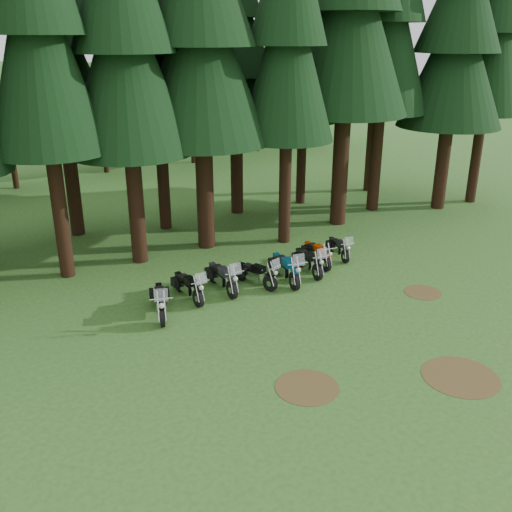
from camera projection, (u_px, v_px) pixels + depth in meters
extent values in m
plane|color=#2B5A1F|center=(341.00, 329.00, 18.91)|extent=(120.00, 120.00, 0.00)
cylinder|color=black|center=(59.00, 204.00, 22.02)|extent=(0.58, 0.58, 5.99)
cone|color=black|center=(38.00, 46.00, 19.93)|extent=(4.32, 4.32, 7.49)
cylinder|color=black|center=(136.00, 198.00, 23.59)|extent=(0.66, 0.66, 5.57)
cone|color=black|center=(125.00, 63.00, 21.64)|extent=(4.95, 4.95, 6.96)
cylinder|color=black|center=(205.00, 186.00, 25.26)|extent=(0.77, 0.77, 5.70)
cone|color=black|center=(200.00, 56.00, 23.27)|extent=(5.81, 5.81, 7.12)
cylinder|color=black|center=(285.00, 182.00, 25.87)|extent=(0.55, 0.55, 5.71)
cone|color=black|center=(288.00, 55.00, 23.87)|extent=(4.15, 4.15, 7.14)
cylinder|color=black|center=(341.00, 160.00, 28.28)|extent=(0.80, 0.80, 6.62)
cone|color=black|center=(348.00, 22.00, 25.96)|extent=(5.98, 5.98, 8.27)
cylinder|color=black|center=(376.00, 152.00, 30.64)|extent=(0.64, 0.64, 6.35)
cone|color=black|center=(386.00, 31.00, 28.42)|extent=(4.79, 4.79, 7.93)
cylinder|color=black|center=(443.00, 160.00, 31.11)|extent=(0.72, 0.72, 5.41)
cone|color=black|center=(455.00, 59.00, 29.22)|extent=(5.44, 5.44, 6.77)
cylinder|color=black|center=(477.00, 150.00, 32.16)|extent=(0.57, 0.57, 6.03)
cone|color=black|center=(493.00, 40.00, 30.05)|extent=(4.25, 4.25, 7.54)
cylinder|color=black|center=(72.00, 178.00, 26.89)|extent=(0.65, 0.65, 5.55)
cone|color=black|center=(57.00, 59.00, 24.94)|extent=(4.85, 4.85, 6.94)
cylinder|color=black|center=(163.00, 174.00, 27.80)|extent=(0.58, 0.58, 5.52)
cone|color=black|center=(156.00, 59.00, 25.86)|extent=(4.35, 4.35, 6.90)
cylinder|color=black|center=(237.00, 170.00, 30.43)|extent=(0.66, 0.66, 4.70)
cone|color=black|center=(236.00, 82.00, 28.79)|extent=(4.94, 4.94, 5.87)
cone|color=black|center=(235.00, 23.00, 27.77)|extent=(3.95, 3.95, 4.96)
cylinder|color=black|center=(302.00, 155.00, 32.02)|extent=(0.53, 0.53, 5.56)
cone|color=black|center=(304.00, 54.00, 30.07)|extent=(3.94, 3.94, 6.95)
cylinder|color=black|center=(371.00, 145.00, 34.64)|extent=(0.61, 0.61, 5.65)
cone|color=black|center=(378.00, 50.00, 32.66)|extent=(4.59, 4.59, 7.06)
cylinder|color=black|center=(14.00, 168.00, 35.63)|extent=(0.36, 0.36, 2.55)
sphere|color=#30672A|center=(5.00, 113.00, 34.39)|extent=(5.95, 5.95, 5.95)
sphere|color=#30672A|center=(27.00, 123.00, 34.60)|extent=(4.25, 4.25, 4.25)
cylinder|color=black|center=(105.00, 155.00, 39.78)|extent=(0.36, 0.36, 2.47)
sphere|color=#30672A|center=(100.00, 106.00, 38.58)|extent=(5.76, 5.76, 5.76)
sphere|color=#30672A|center=(119.00, 115.00, 38.78)|extent=(4.12, 4.12, 4.12)
cylinder|color=black|center=(193.00, 139.00, 42.53)|extent=(0.36, 0.36, 3.52)
sphere|color=#30672A|center=(190.00, 73.00, 40.81)|extent=(8.21, 8.21, 8.21)
sphere|color=#30672A|center=(214.00, 85.00, 41.10)|extent=(5.87, 5.87, 5.87)
cylinder|color=black|center=(258.00, 133.00, 46.98)|extent=(0.36, 0.36, 2.94)
sphere|color=#30672A|center=(258.00, 83.00, 45.55)|extent=(6.86, 6.86, 6.86)
sphere|color=#30672A|center=(275.00, 92.00, 45.79)|extent=(4.90, 4.90, 4.90)
cylinder|color=black|center=(302.00, 125.00, 49.08)|extent=(0.36, 0.36, 3.52)
sphere|color=#30672A|center=(304.00, 68.00, 47.37)|extent=(8.20, 8.20, 8.20)
sphere|color=#30672A|center=(324.00, 78.00, 47.66)|extent=(5.86, 5.86, 5.86)
cylinder|color=#4C3D1E|center=(307.00, 387.00, 15.82)|extent=(1.80, 1.80, 0.01)
cylinder|color=#4C3D1E|center=(423.00, 292.00, 21.59)|extent=(1.40, 1.40, 0.01)
cylinder|color=#4C3D1E|center=(461.00, 377.00, 16.30)|extent=(2.20, 2.20, 0.01)
cylinder|color=black|center=(162.00, 317.00, 19.00)|extent=(0.39, 0.71, 0.70)
cylinder|color=black|center=(159.00, 296.00, 20.50)|extent=(0.39, 0.71, 0.70)
cube|color=silver|center=(160.00, 303.00, 19.76)|extent=(0.54, 0.80, 0.36)
cube|color=black|center=(160.00, 296.00, 19.40)|extent=(0.51, 0.66, 0.26)
cube|color=black|center=(159.00, 291.00, 19.86)|extent=(0.51, 0.66, 0.13)
cube|color=silver|center=(161.00, 295.00, 18.36)|extent=(0.46, 0.28, 0.42)
cylinder|color=black|center=(198.00, 298.00, 20.35)|extent=(0.15, 0.66, 0.66)
cylinder|color=black|center=(179.00, 283.00, 21.57)|extent=(0.15, 0.66, 0.66)
cube|color=silver|center=(188.00, 288.00, 20.96)|extent=(0.29, 0.71, 0.34)
cube|color=black|center=(190.00, 281.00, 20.65)|extent=(0.31, 0.55, 0.24)
cube|color=black|center=(184.00, 278.00, 21.03)|extent=(0.31, 0.55, 0.12)
cube|color=silver|center=(201.00, 278.00, 19.78)|extent=(0.42, 0.13, 0.40)
cylinder|color=black|center=(232.00, 290.00, 20.98)|extent=(0.20, 0.71, 0.70)
cylinder|color=black|center=(213.00, 274.00, 22.33)|extent=(0.20, 0.71, 0.70)
cube|color=silver|center=(222.00, 279.00, 21.67)|extent=(0.36, 0.77, 0.36)
cube|color=#232329|center=(224.00, 272.00, 21.33)|extent=(0.36, 0.61, 0.26)
cube|color=black|center=(219.00, 268.00, 21.74)|extent=(0.36, 0.61, 0.13)
cube|color=silver|center=(236.00, 269.00, 20.37)|extent=(0.46, 0.17, 0.42)
cylinder|color=black|center=(270.00, 283.00, 21.60)|extent=(0.29, 0.66, 0.64)
cylinder|color=black|center=(241.00, 273.00, 22.55)|extent=(0.29, 0.66, 0.64)
cube|color=silver|center=(254.00, 275.00, 22.07)|extent=(0.44, 0.73, 0.33)
cube|color=black|center=(259.00, 269.00, 21.80)|extent=(0.42, 0.59, 0.23)
cube|color=black|center=(250.00, 267.00, 22.10)|extent=(0.42, 0.59, 0.12)
cube|color=silver|center=(276.00, 264.00, 21.10)|extent=(0.43, 0.22, 0.39)
cylinder|color=black|center=(294.00, 281.00, 21.68)|extent=(0.31, 0.75, 0.74)
cylinder|color=black|center=(277.00, 265.00, 23.18)|extent=(0.31, 0.75, 0.74)
cube|color=silver|center=(285.00, 270.00, 22.44)|extent=(0.47, 0.83, 0.38)
cube|color=navy|center=(288.00, 263.00, 22.07)|extent=(0.46, 0.67, 0.27)
cube|color=black|center=(282.00, 259.00, 22.53)|extent=(0.46, 0.67, 0.13)
cube|color=silver|center=(299.00, 260.00, 21.02)|extent=(0.49, 0.24, 0.44)
cylinder|color=black|center=(317.00, 272.00, 22.56)|extent=(0.26, 0.69, 0.67)
cylinder|color=black|center=(299.00, 259.00, 23.91)|extent=(0.26, 0.69, 0.67)
cube|color=silver|center=(308.00, 263.00, 23.25)|extent=(0.40, 0.75, 0.35)
cube|color=black|center=(311.00, 256.00, 22.91)|extent=(0.40, 0.60, 0.24)
cube|color=black|center=(305.00, 253.00, 23.33)|extent=(0.40, 0.60, 0.12)
cube|color=silver|center=(322.00, 253.00, 21.97)|extent=(0.44, 0.20, 0.40)
cylinder|color=black|center=(326.00, 264.00, 23.42)|extent=(0.25, 0.67, 0.66)
cylinder|color=black|center=(308.00, 251.00, 24.74)|extent=(0.25, 0.67, 0.66)
cube|color=silver|center=(316.00, 255.00, 24.09)|extent=(0.39, 0.74, 0.34)
cube|color=#B82600|center=(319.00, 249.00, 23.76)|extent=(0.39, 0.59, 0.24)
cube|color=black|center=(314.00, 246.00, 24.17)|extent=(0.39, 0.59, 0.12)
cylinder|color=black|center=(345.00, 256.00, 24.27)|extent=(0.28, 0.60, 0.59)
cylinder|color=black|center=(332.00, 246.00, 25.49)|extent=(0.28, 0.60, 0.59)
cube|color=silver|center=(338.00, 249.00, 24.89)|extent=(0.41, 0.67, 0.30)
cube|color=black|center=(340.00, 243.00, 24.59)|extent=(0.39, 0.54, 0.21)
cube|color=black|center=(336.00, 241.00, 24.97)|extent=(0.39, 0.54, 0.11)
cube|color=silver|center=(349.00, 241.00, 23.74)|extent=(0.39, 0.21, 0.35)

